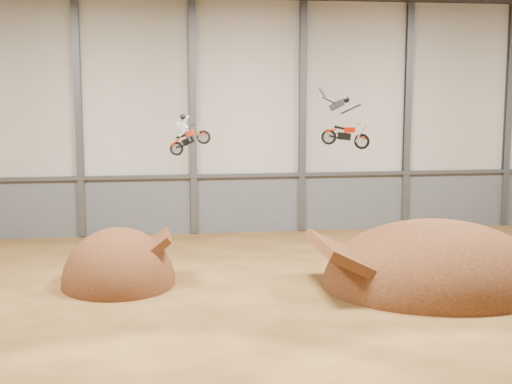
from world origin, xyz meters
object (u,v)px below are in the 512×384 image
landing_ramp (435,285)px  takeoff_ramp (119,284)px  fmx_rider_b (345,119)px  fmx_rider_a (193,129)px

landing_ramp → takeoff_ramp: bearing=170.8°
fmx_rider_b → fmx_rider_a: bearing=176.1°
landing_ramp → fmx_rider_a: fmx_rider_a is taller
takeoff_ramp → landing_ramp: bearing=-9.2°
fmx_rider_a → landing_ramp: bearing=-3.3°
fmx_rider_a → takeoff_ramp: bearing=-145.3°
landing_ramp → fmx_rider_b: (-4.34, -0.04, 7.51)m
fmx_rider_a → fmx_rider_b: bearing=-14.5°
fmx_rider_a → fmx_rider_b: size_ratio=0.73×
takeoff_ramp → landing_ramp: size_ratio=0.58×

